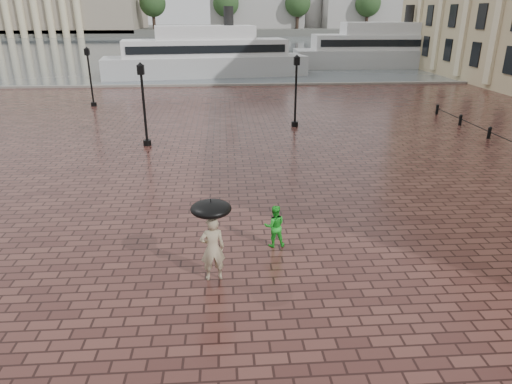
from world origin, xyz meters
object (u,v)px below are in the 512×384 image
child_pedestrian (275,226)px  ferry_far (384,49)px  ferry_near (206,56)px  street_lamps (172,89)px  adult_pedestrian (213,249)px

child_pedestrian → ferry_far: 53.76m
child_pedestrian → ferry_near: ferry_near is taller
street_lamps → ferry_near: ferry_near is taller
street_lamps → ferry_near: 24.60m
adult_pedestrian → ferry_near: 44.08m
street_lamps → ferry_far: (25.20, 32.07, 0.04)m
child_pedestrian → ferry_near: (-3.40, 42.22, 1.60)m
child_pedestrian → adult_pedestrian: bearing=41.3°
child_pedestrian → ferry_near: bearing=-87.5°
street_lamps → ferry_near: size_ratio=0.65×
ferry_near → adult_pedestrian: bearing=-96.3°
street_lamps → adult_pedestrian: (2.93, -19.48, -1.37)m
adult_pedestrian → ferry_far: 56.17m
child_pedestrian → ferry_near: size_ratio=0.06×
adult_pedestrian → ferry_far: ferry_far is taller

